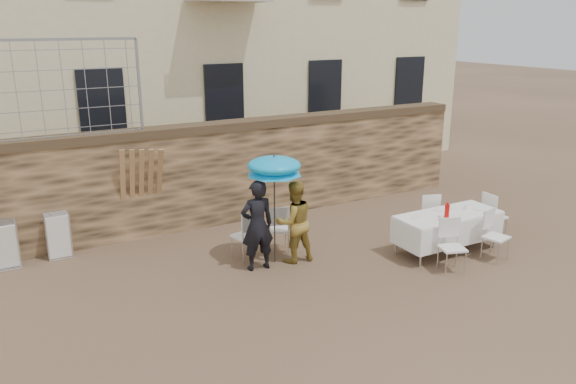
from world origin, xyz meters
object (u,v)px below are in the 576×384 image
couple_chair_left (245,234)px  soda_bottle (447,211)px  man_suit (257,225)px  couple_chair_right (278,228)px  banquet_table (448,216)px  table_chair_side (494,215)px  chair_stack_left (5,242)px  chair_stack_right (57,233)px  table_chair_back (427,214)px  woman_dress (294,222)px  umbrella (274,169)px  table_chair_front_left (452,247)px  table_chair_front_right (496,236)px

couple_chair_left → soda_bottle: 3.82m
man_suit → couple_chair_right: (0.70, 0.55, -0.35)m
banquet_table → table_chair_side: table_chair_side is taller
soda_bottle → chair_stack_left: (-7.36, 3.55, -0.45)m
couple_chair_right → chair_stack_right: size_ratio=1.04×
table_chair_back → chair_stack_left: (-7.76, 2.60, -0.02)m
table_chair_side → man_suit: bearing=81.0°
man_suit → woman_dress: (0.75, 0.00, -0.06)m
soda_bottle → chair_stack_left: bearing=154.3°
woman_dress → umbrella: (-0.35, 0.10, 1.02)m
umbrella → table_chair_back: size_ratio=1.99×
couple_chair_right → chair_stack_right: 4.19m
table_chair_front_left → couple_chair_left: bearing=160.0°
banquet_table → chair_stack_left: chair_stack_left is taller
man_suit → table_chair_side: 5.08m
couple_chair_right → table_chair_side: bearing=-179.9°
umbrella → table_chair_front_left: umbrella is taller
couple_chair_left → couple_chair_right: size_ratio=1.00×
banquet_table → table_chair_back: (0.20, 0.80, -0.25)m
umbrella → chair_stack_right: size_ratio=2.08×
soda_bottle → table_chair_front_right: (0.70, -0.60, -0.43)m
umbrella → couple_chair_right: bearing=56.3°
soda_bottle → table_chair_side: (1.60, 0.25, -0.43)m
table_chair_side → chair_stack_right: (-8.06, 3.30, -0.02)m
table_chair_front_right → chair_stack_right: 8.28m
couple_chair_left → chair_stack_left: couple_chair_left is taller
man_suit → chair_stack_right: size_ratio=1.81×
soda_bottle → man_suit: bearing=160.8°
man_suit → banquet_table: man_suit is taller
banquet_table → chair_stack_left: size_ratio=2.28×
soda_bottle → woman_dress: bearing=155.9°
banquet_table → table_chair_front_right: bearing=-56.3°
table_chair_front_left → table_chair_front_right: bearing=18.0°
couple_chair_right → table_chair_side: size_ratio=1.00×
chair_stack_left → chair_stack_right: bearing=0.0°
couple_chair_right → chair_stack_left: (-4.68, 1.82, -0.02)m
table_chair_front_left → table_chair_side: size_ratio=1.00×
soda_bottle → table_chair_front_right: 1.02m
umbrella → table_chair_front_left: bearing=-36.0°
couple_chair_left → umbrella: bearing=118.3°
umbrella → chair_stack_left: size_ratio=2.08×
banquet_table → couple_chair_right: bearing=151.3°
couple_chair_right → table_chair_front_left: same height
table_chair_front_right → chair_stack_left: table_chair_front_right is taller
umbrella → table_chair_back: (3.38, -0.33, -1.32)m
banquet_table → man_suit: bearing=164.0°
banquet_table → table_chair_side: (1.40, 0.10, -0.25)m
chair_stack_left → table_chair_side: bearing=-20.2°
soda_bottle → chair_stack_left: size_ratio=0.28×
table_chair_back → table_chair_side: bearing=169.2°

